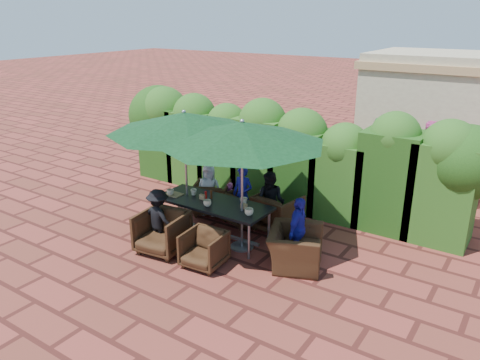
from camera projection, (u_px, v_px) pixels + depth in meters
The scene contains 31 objects.
ground at pixel (222, 238), 9.19m from camera, with size 80.00×80.00×0.00m, color maroon.
dining_table at pixel (213, 205), 9.02m from camera, with size 2.30×0.90×0.75m.
umbrella_left at pixel (184, 123), 8.87m from camera, with size 2.94×2.94×2.46m.
umbrella_right at pixel (242, 133), 8.09m from camera, with size 2.99×2.99×2.46m.
chair_far_left at pixel (212, 196), 10.25m from camera, with size 0.75×0.70×0.77m, color black.
chair_far_mid at pixel (244, 206), 9.76m from camera, with size 0.71×0.66×0.73m, color black.
chair_far_right at pixel (278, 211), 9.43m from camera, with size 0.81×0.76×0.83m, color black.
chair_near_left at pixel (162, 230), 8.56m from camera, with size 0.82×0.77×0.84m, color black.
chair_near_right at pixel (204, 247), 8.08m from camera, with size 0.68×0.63×0.70m, color black.
chair_end_right at pixel (295, 242), 8.08m from camera, with size 1.02×0.66×0.89m, color black.
adult_far_left at pixel (209, 190), 10.14m from camera, with size 0.55×0.33×1.12m, color silver.
adult_far_mid at pixel (243, 194), 9.75m from camera, with size 0.44×0.36×1.22m, color #1D1C9B.
adult_far_right at pixel (271, 202), 9.31m from camera, with size 0.60×0.36×1.24m, color black.
adult_near_left at pixel (159, 218), 8.71m from camera, with size 0.73×0.33×1.14m, color black.
adult_end_right at pixel (298, 230), 8.16m from camera, with size 0.70×0.35×1.20m, color #1D1C9B.
child_left at pixel (230, 199), 10.13m from camera, with size 0.27×0.22×0.74m, color #E14F9F.
child_right at pixel (263, 207), 9.68m from camera, with size 0.28×0.23×0.79m, color #834393.
pedestrian_a at pixel (380, 156), 11.18m from camera, with size 1.79×0.64×1.92m, color #22802F.
pedestrian_b at pixel (426, 160), 10.90m from camera, with size 0.90×0.55×1.88m, color #E14F9F.
pedestrian_c at pixel (466, 168), 10.29m from camera, with size 1.22×0.56×1.91m, color gray.
cup_a at pixel (170, 192), 9.32m from camera, with size 0.15×0.15×0.12m, color beige.
cup_b at pixel (194, 192), 9.32m from camera, with size 0.13×0.13×0.12m, color beige.
cup_c at pixel (207, 203), 8.77m from camera, with size 0.16×0.16×0.12m, color beige.
cup_d at pixel (244, 201), 8.83m from camera, with size 0.15×0.15×0.14m, color beige.
cup_e at pixel (249, 212), 8.37m from camera, with size 0.16×0.16×0.13m, color beige.
ketchup_bottle at pixel (206, 195), 9.08m from camera, with size 0.04×0.04×0.17m, color #B20C0A.
sauce_bottle at pixel (211, 194), 9.12m from camera, with size 0.04×0.04×0.17m, color #4C230C.
serving_tray at pixel (174, 194), 9.35m from camera, with size 0.35×0.25×0.02m, color #9C7A4B.
number_block_left at pixel (203, 197), 9.09m from camera, with size 0.12×0.06×0.10m, color #DEAB72.
number_block_right at pixel (244, 206), 8.66m from camera, with size 0.12×0.06×0.10m, color #DEAB72.
hedge_wall at pixel (273, 145), 10.68m from camera, with size 9.10×1.60×2.42m.
Camera 1 is at (4.90, -6.68, 4.15)m, focal length 35.00 mm.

